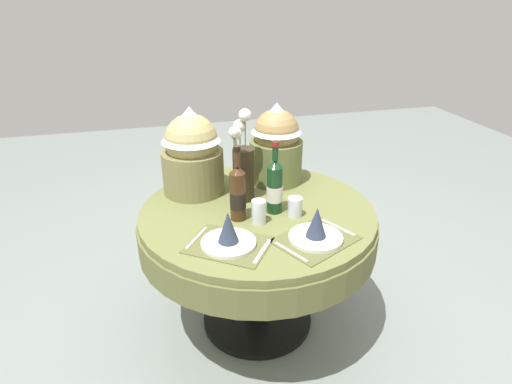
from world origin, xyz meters
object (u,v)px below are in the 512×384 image
wine_bottle_left (275,186)px  gift_tub_back_left (192,148)px  place_setting_left (228,236)px  tumbler_near_right (295,207)px  tumbler_mid (259,212)px  wine_bottle_right (238,193)px  dining_table (257,230)px  place_setting_right (316,231)px  flower_vase (243,164)px  gift_tub_back_right (276,141)px

wine_bottle_left → gift_tub_back_left: size_ratio=0.78×
gift_tub_back_left → wine_bottle_left: bearing=-43.9°
place_setting_left → tumbler_near_right: place_setting_left is taller
place_setting_left → tumbler_mid: place_setting_left is taller
wine_bottle_right → tumbler_mid: bearing=-36.1°
dining_table → place_setting_right: 0.43m
wine_bottle_right → tumbler_near_right: bearing=-8.7°
place_setting_right → wine_bottle_right: wine_bottle_right is taller
gift_tub_back_left → dining_table: bearing=-46.5°
flower_vase → wine_bottle_left: size_ratio=1.28×
dining_table → place_setting_left: place_setting_left is taller
place_setting_left → flower_vase: bearing=68.9°
place_setting_left → wine_bottle_right: bearing=67.3°
dining_table → flower_vase: (-0.04, 0.13, 0.32)m
place_setting_left → flower_vase: flower_vase is taller
tumbler_near_right → flower_vase: bearing=129.1°
dining_table → tumbler_mid: tumbler_mid is taller
tumbler_mid → gift_tub_back_left: size_ratio=0.25×
place_setting_right → place_setting_left: bearing=171.7°
wine_bottle_right → gift_tub_back_left: size_ratio=0.79×
place_setting_right → tumbler_mid: (-0.20, 0.21, 0.01)m
wine_bottle_right → gift_tub_back_left: bearing=114.0°
tumbler_near_right → tumbler_mid: 0.19m
tumbler_near_right → dining_table: bearing=143.7°
place_setting_left → wine_bottle_left: size_ratio=1.17×
dining_table → place_setting_left: 0.40m
wine_bottle_left → dining_table: bearing=148.0°
wine_bottle_left → tumbler_mid: bearing=-139.4°
tumbler_mid → gift_tub_back_left: gift_tub_back_left is taller
dining_table → wine_bottle_right: (-0.12, -0.07, 0.26)m
place_setting_right → wine_bottle_right: bearing=136.3°
place_setting_left → gift_tub_back_right: (0.40, 0.61, 0.19)m
dining_table → wine_bottle_left: (0.07, -0.05, 0.26)m
dining_table → gift_tub_back_right: (0.19, 0.31, 0.37)m
wine_bottle_right → tumbler_near_right: wine_bottle_right is taller
place_setting_right → wine_bottle_left: size_ratio=1.15×
gift_tub_back_left → gift_tub_back_right: size_ratio=1.03×
tumbler_mid → gift_tub_back_right: (0.22, 0.45, 0.18)m
dining_table → gift_tub_back_right: gift_tub_back_right is taller
tumbler_mid → flower_vase: bearing=92.7°
wine_bottle_left → flower_vase: bearing=123.4°
place_setting_left → tumbler_mid: size_ratio=3.70×
wine_bottle_left → place_setting_left: bearing=-138.6°
tumbler_near_right → tumbler_mid: bearing=-173.9°
place_setting_right → flower_vase: 0.55m
flower_vase → gift_tub_back_right: size_ratio=1.04×
wine_bottle_right → gift_tub_back_right: bearing=51.6°
flower_vase → place_setting_right: bearing=-65.8°
place_setting_right → flower_vase: (-0.22, 0.48, 0.15)m
place_setting_left → place_setting_right: 0.38m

